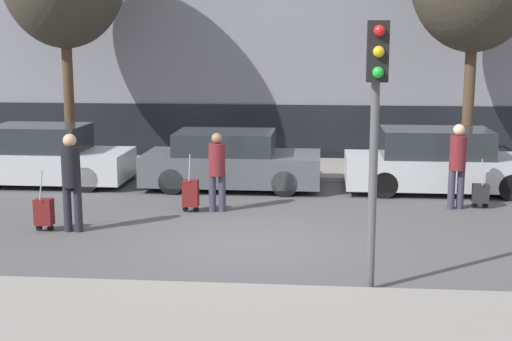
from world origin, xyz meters
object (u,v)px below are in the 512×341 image
at_px(pedestrian_right, 457,161).
at_px(trolley_center, 191,193).
at_px(parked_car_2, 440,163).
at_px(pedestrian_left, 71,176).
at_px(trolley_right, 480,194).
at_px(traffic_light, 376,102).
at_px(parked_car_0, 45,157).
at_px(parked_bicycle, 479,158).
at_px(trolley_left, 44,212).
at_px(pedestrian_center, 217,167).
at_px(parked_car_1, 230,161).

bearing_deg(pedestrian_right, trolley_center, -5.51).
relative_size(parked_car_2, trolley_center, 3.71).
distance_m(pedestrian_left, trolley_right, 8.37).
xyz_separation_m(trolley_center, traffic_light, (3.38, -4.48, 2.28)).
xyz_separation_m(parked_car_0, traffic_light, (7.43, -6.98, 2.00)).
bearing_deg(trolley_center, pedestrian_left, -137.81).
bearing_deg(parked_bicycle, parked_car_0, -169.34).
bearing_deg(pedestrian_right, parked_bicycle, -121.85).
relative_size(trolley_left, pedestrian_center, 0.70).
bearing_deg(pedestrian_center, parked_car_0, 143.16).
bearing_deg(traffic_light, parked_car_2, 73.57).
height_order(parked_car_1, traffic_light, traffic_light).
distance_m(parked_car_1, traffic_light, 7.80).
bearing_deg(parked_car_0, trolley_right, -9.06).
bearing_deg(pedestrian_left, parked_car_1, 59.12).
relative_size(parked_car_1, trolley_left, 3.65).
relative_size(trolley_center, parked_bicycle, 0.68).
distance_m(parked_car_1, pedestrian_right, 5.29).
bearing_deg(traffic_light, pedestrian_center, 121.86).
bearing_deg(pedestrian_left, trolley_right, 17.08).
distance_m(pedestrian_right, traffic_light, 5.89).
distance_m(parked_car_2, pedestrian_center, 5.45).
distance_m(trolley_left, trolley_center, 2.99).
xyz_separation_m(pedestrian_left, parked_bicycle, (8.64, 6.25, -0.55)).
relative_size(pedestrian_left, trolley_left, 1.59).
xyz_separation_m(pedestrian_left, pedestrian_right, (7.38, 2.48, -0.02)).
distance_m(parked_car_0, trolley_left, 4.53).
bearing_deg(parked_car_2, trolley_left, -151.88).
height_order(pedestrian_center, parked_bicycle, pedestrian_center).
distance_m(parked_car_1, pedestrian_left, 4.85).
height_order(pedestrian_right, parked_bicycle, pedestrian_right).
relative_size(parked_car_0, parked_car_1, 0.96).
height_order(parked_car_2, traffic_light, traffic_light).
xyz_separation_m(trolley_left, pedestrian_right, (7.93, 2.49, 0.66)).
height_order(parked_car_1, trolley_center, parked_car_1).
bearing_deg(trolley_right, parked_car_2, 110.62).
distance_m(pedestrian_left, trolley_left, 0.88).
relative_size(pedestrian_left, parked_bicycle, 1.03).
bearing_deg(parked_car_1, parked_car_2, -0.06).
bearing_deg(parked_car_1, trolley_center, -101.63).
bearing_deg(trolley_left, pedestrian_right, 17.42).
relative_size(parked_car_0, pedestrian_left, 2.19).
distance_m(traffic_light, parked_bicycle, 9.86).
distance_m(parked_car_2, parked_bicycle, 2.45).
relative_size(trolley_right, parked_bicycle, 0.59).
bearing_deg(parked_car_0, trolley_left, -69.05).
height_order(trolley_center, traffic_light, traffic_light).
bearing_deg(parked_car_2, trolley_right, -69.38).
xyz_separation_m(parked_car_2, pedestrian_center, (-4.89, -2.39, 0.24)).
height_order(pedestrian_left, trolley_center, pedestrian_left).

